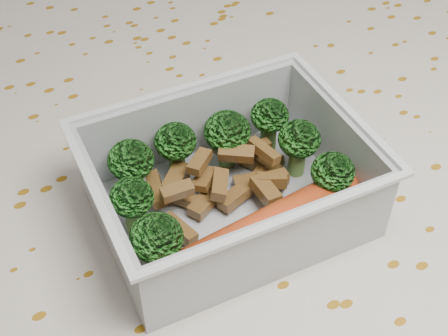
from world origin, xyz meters
TOP-DOWN VIEW (x-y plane):
  - dining_table at (0.00, 0.00)m, footprint 1.40×0.90m
  - tablecloth at (0.00, 0.00)m, footprint 1.46×0.96m
  - lunch_container at (-0.01, -0.02)m, footprint 0.21×0.16m
  - broccoli_florets at (-0.01, 0.00)m, footprint 0.17×0.12m
  - meat_pile at (-0.00, -0.00)m, footprint 0.12×0.08m
  - sausage at (-0.01, -0.06)m, footprint 0.17×0.04m

SIDE VIEW (x-z plane):
  - dining_table at x=0.00m, z-range 0.29..1.04m
  - tablecloth at x=0.00m, z-range 0.62..0.81m
  - meat_pile at x=0.00m, z-range 0.76..0.79m
  - sausage at x=-0.01m, z-range 0.77..0.79m
  - lunch_container at x=-0.01m, z-range 0.75..0.81m
  - broccoli_florets at x=-0.01m, z-range 0.77..0.82m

